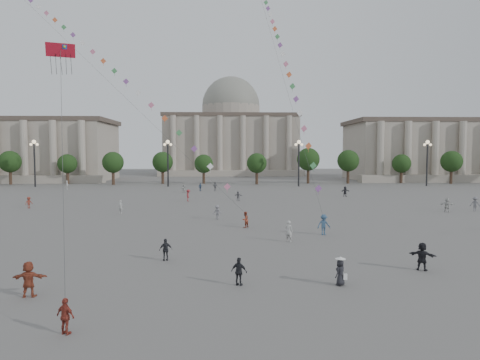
{
  "coord_description": "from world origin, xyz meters",
  "views": [
    {
      "loc": [
        -1.61,
        -27.91,
        7.69
      ],
      "look_at": [
        -0.36,
        12.0,
        5.16
      ],
      "focal_mm": 32.0,
      "sensor_mm": 36.0,
      "label": 1
    }
  ],
  "objects": [
    {
      "name": "lamp_post_far_west",
      "position": [
        -45.0,
        70.0,
        7.35
      ],
      "size": [
        2.0,
        0.9,
        10.65
      ],
      "color": "#262628",
      "rests_on": "ground"
    },
    {
      "name": "tree_row",
      "position": [
        0.0,
        78.0,
        5.39
      ],
      "size": [
        137.12,
        5.12,
        8.0
      ],
      "color": "#39291C",
      "rests_on": "ground"
    },
    {
      "name": "kite_train_west",
      "position": [
        -20.85,
        33.13,
        21.71
      ],
      "size": [
        39.51,
        32.19,
        63.89
      ],
      "color": "#3F3F3F",
      "rests_on": "ground"
    },
    {
      "name": "kite_train_mid",
      "position": [
        5.16,
        37.47,
        27.13
      ],
      "size": [
        5.13,
        48.61,
        68.39
      ],
      "color": "#3F3F3F",
      "rests_on": "ground"
    },
    {
      "name": "person_crowd_18",
      "position": [
        -15.1,
        26.51,
        0.85
      ],
      "size": [
        0.73,
        0.61,
        1.7
      ],
      "primitive_type": "imported",
      "rotation": [
        0.0,
        0.0,
        5.89
      ],
      "color": "#B3B3AF",
      "rests_on": "ground"
    },
    {
      "name": "person_crowd_13",
      "position": [
        3.78,
        8.62,
        0.93
      ],
      "size": [
        0.81,
        0.75,
        1.85
      ],
      "primitive_type": "imported",
      "rotation": [
        0.0,
        0.0,
        2.53
      ],
      "color": "#AFAEAA",
      "rests_on": "ground"
    },
    {
      "name": "lamp_post_far_east",
      "position": [
        45.0,
        70.0,
        7.35
      ],
      "size": [
        2.0,
        0.9,
        10.65
      ],
      "color": "#262628",
      "rests_on": "ground"
    },
    {
      "name": "person_crowd_10",
      "position": [
        -35.24,
        62.91,
        0.95
      ],
      "size": [
        0.47,
        0.7,
        1.89
      ],
      "primitive_type": "imported",
      "rotation": [
        0.0,
        0.0,
        1.6
      ],
      "color": "#AFB0AC",
      "rests_on": "ground"
    },
    {
      "name": "person_crowd_3",
      "position": [
        11.19,
        -0.7,
        0.93
      ],
      "size": [
        1.73,
        1.41,
        1.85
      ],
      "primitive_type": "imported",
      "rotation": [
        0.0,
        0.0,
        2.55
      ],
      "color": "black",
      "rests_on": "ground"
    },
    {
      "name": "hall_central",
      "position": [
        0.0,
        129.22,
        14.23
      ],
      "size": [
        48.3,
        34.3,
        35.5
      ],
      "color": "gray",
      "rests_on": "ground"
    },
    {
      "name": "tourist_2",
      "position": [
        -12.2,
        -5.13,
        0.96
      ],
      "size": [
        1.82,
        0.68,
        1.93
      ],
      "primitive_type": "imported",
      "rotation": [
        0.0,
        0.0,
        3.2
      ],
      "color": "brown",
      "rests_on": "ground"
    },
    {
      "name": "tourist_4",
      "position": [
        -5.97,
        2.39,
        0.79
      ],
      "size": [
        1.0,
        0.65,
        1.58
      ],
      "primitive_type": "imported",
      "rotation": [
        0.0,
        0.0,
        3.46
      ],
      "color": "#222328",
      "rests_on": "ground"
    },
    {
      "name": "person_crowd_4",
      "position": [
        -10.0,
        55.43,
        0.79
      ],
      "size": [
        1.06,
        1.51,
        1.57
      ],
      "primitive_type": "imported",
      "rotation": [
        0.0,
        0.0,
        4.25
      ],
      "color": "#B4B5B0",
      "rests_on": "ground"
    },
    {
      "name": "person_crowd_9",
      "position": [
        19.34,
        46.69,
        0.9
      ],
      "size": [
        1.73,
        0.82,
        1.8
      ],
      "primitive_type": "imported",
      "rotation": [
        0.0,
        0.0,
        0.18
      ],
      "color": "black",
      "rests_on": "ground"
    },
    {
      "name": "hat_person",
      "position": [
        4.99,
        -3.69,
        0.83
      ],
      "size": [
        0.88,
        0.88,
        1.69
      ],
      "color": "black",
      "rests_on": "ground"
    },
    {
      "name": "person_crowd_12",
      "position": [
        0.25,
        40.66,
        0.77
      ],
      "size": [
        1.49,
        1.03,
        1.54
      ],
      "primitive_type": "imported",
      "rotation": [
        0.0,
        0.0,
        2.7
      ],
      "color": "slate",
      "rests_on": "ground"
    },
    {
      "name": "kite_flyer_0",
      "position": [
        0.29,
        15.71,
        0.83
      ],
      "size": [
        1.01,
        1.02,
        1.66
      ],
      "primitive_type": "imported",
      "rotation": [
        0.0,
        0.0,
        3.98
      ],
      "color": "brown",
      "rests_on": "ground"
    },
    {
      "name": "person_crowd_7",
      "position": [
        27.08,
        26.53,
        0.92
      ],
      "size": [
        1.73,
        1.4,
        1.85
      ],
      "primitive_type": "imported",
      "rotation": [
        0.0,
        0.0,
        2.56
      ],
      "color": "beige",
      "rests_on": "ground"
    },
    {
      "name": "person_crowd_16",
      "position": [
        -3.97,
        58.63,
        0.88
      ],
      "size": [
        1.11,
        0.71,
        1.75
      ],
      "primitive_type": "imported",
      "rotation": [
        0.0,
        0.0,
        5.99
      ],
      "color": "slate",
      "rests_on": "ground"
    },
    {
      "name": "person_crowd_19",
      "position": [
        31.22,
        27.21,
        0.96
      ],
      "size": [
        1.42,
        1.18,
        1.91
      ],
      "primitive_type": "imported",
      "rotation": [
        0.0,
        0.0,
        5.83
      ],
      "color": "slate",
      "rests_on": "ground"
    },
    {
      "name": "lamp_post_mid_east",
      "position": [
        15.0,
        70.0,
        7.35
      ],
      "size": [
        2.0,
        0.9,
        10.65
      ],
      "color": "#262628",
      "rests_on": "ground"
    },
    {
      "name": "tourist_0",
      "position": [
        -8.44,
        -10.0,
        0.79
      ],
      "size": [
        1.0,
        0.74,
        1.57
      ],
      "primitive_type": "imported",
      "rotation": [
        0.0,
        0.0,
        2.7
      ],
      "color": "maroon",
      "rests_on": "ground"
    },
    {
      "name": "person_crowd_2",
      "position": [
        -29.13,
        32.07,
        0.8
      ],
      "size": [
        1.1,
        1.19,
        1.61
      ],
      "primitive_type": "imported",
      "rotation": [
        0.0,
        0.0,
        0.93
      ],
      "color": "maroon",
      "rests_on": "ground"
    },
    {
      "name": "lamp_post_mid_west",
      "position": [
        -15.0,
        70.0,
        7.35
      ],
      "size": [
        2.0,
        0.9,
        10.65
      ],
      "color": "#262628",
      "rests_on": "ground"
    },
    {
      "name": "person_crowd_17",
      "position": [
        -7.72,
        39.99,
        0.94
      ],
      "size": [
        0.88,
        1.31,
        1.89
      ],
      "primitive_type": "imported",
      "rotation": [
        0.0,
        0.0,
        1.72
      ],
      "color": "maroon",
      "rests_on": "ground"
    },
    {
      "name": "kite_flyer_1",
      "position": [
        7.5,
        11.56,
        0.97
      ],
      "size": [
        1.35,
        0.9,
        1.95
      ],
      "primitive_type": "imported",
      "rotation": [
        0.0,
        0.0,
        0.15
      ],
      "color": "#304D6D",
      "rests_on": "ground"
    },
    {
      "name": "person_crowd_6",
      "position": [
        -2.71,
        21.46,
        0.83
      ],
      "size": [
        1.23,
        0.99,
        1.67
      ],
      "primitive_type": "imported",
      "rotation": [
        0.0,
        0.0,
        5.88
      ],
      "color": "slate",
      "rests_on": "ground"
    },
    {
      "name": "tourist_1",
      "position": [
        -0.89,
        -3.54,
        0.82
      ],
      "size": [
        1.04,
        0.75,
        1.64
      ],
      "primitive_type": "imported",
      "rotation": [
        0.0,
        0.0,
        2.73
      ],
      "color": "black",
      "rests_on": "ground"
    },
    {
      "name": "dragon_kite",
      "position": [
        -14.73,
        6.9,
        15.02
      ],
      "size": [
        4.33,
        9.16,
        23.18
      ],
      "color": "#B31325",
      "rests_on": "ground"
    },
    {
      "name": "person_crowd_0",
      "position": [
        -6.98,
        58.7,
        0.78
      ],
      "size": [
        0.95,
        0.89,
        1.57
      ],
      "primitive_type": "imported",
      "rotation": [
        0.0,
        0.0,
        0.71
      ],
      "color": "#324C71",
      "rests_on": "ground"
    },
    {
      "name": "ground",
      "position": [
        0.0,
        0.0,
        0.0
      ],
      "size": [
        360.0,
        360.0,
        0.0
      ],
      "primitive_type": "plane",
      "color": "#595754",
      "rests_on": "ground"
    }
  ]
}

